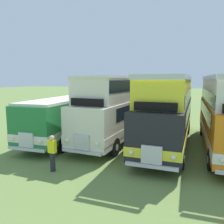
% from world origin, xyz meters
% --- Properties ---
extents(bus_first_in_row, '(3.19, 11.50, 2.99)m').
position_xyz_m(bus_first_in_row, '(-12.21, -0.16, 1.76)').
color(bus_first_in_row, '#237538').
rests_on(bus_first_in_row, ground).
extents(bus_second_in_row, '(2.91, 10.07, 4.49)m').
position_xyz_m(bus_second_in_row, '(-8.71, -0.13, 2.47)').
color(bus_second_in_row, silver).
rests_on(bus_second_in_row, ground).
extents(bus_third_in_row, '(2.71, 11.52, 4.52)m').
position_xyz_m(bus_third_in_row, '(-5.23, -0.05, 2.36)').
color(bus_third_in_row, black).
rests_on(bus_third_in_row, ground).
extents(marshal_person, '(0.36, 0.24, 1.73)m').
position_xyz_m(marshal_person, '(-9.67, -6.64, 0.89)').
color(marshal_person, '#23232D').
rests_on(marshal_person, ground).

